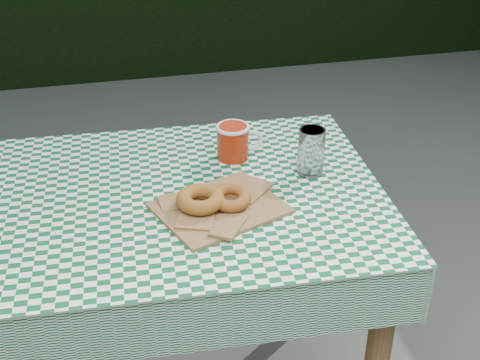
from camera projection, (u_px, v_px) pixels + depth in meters
name	position (u px, v px, depth m)	size (l,w,h in m)	color
table	(163.00, 314.00, 1.76)	(1.11, 0.74, 0.75)	brown
tablecloth	(153.00, 198.00, 1.57)	(1.13, 0.76, 0.01)	#0C4D27
paper_bag	(220.00, 207.00, 1.51)	(0.28, 0.22, 0.01)	olive
bagel_front	(200.00, 199.00, 1.49)	(0.11, 0.11, 0.04)	#965E1F
bagel_back	(231.00, 197.00, 1.51)	(0.10, 0.10, 0.03)	#93451E
coffee_mug	(233.00, 142.00, 1.71)	(0.17, 0.17, 0.10)	#972009
drinking_glass	(311.00, 151.00, 1.64)	(0.07, 0.07, 0.12)	silver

